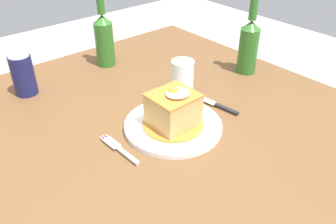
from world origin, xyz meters
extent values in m
cube|color=brown|center=(0.00, 0.00, 0.72)|extent=(1.16, 1.08, 0.04)
cylinder|color=brown|center=(0.50, 0.46, 0.35)|extent=(0.07, 0.07, 0.70)
cylinder|color=white|center=(0.05, -0.07, 0.75)|extent=(0.26, 0.26, 0.01)
torus|color=white|center=(0.05, -0.07, 0.75)|extent=(0.26, 0.26, 0.01)
cylinder|color=orange|center=(0.05, -0.07, 0.75)|extent=(0.16, 0.16, 0.01)
cube|color=tan|center=(0.05, -0.07, 0.80)|extent=(0.11, 0.10, 0.08)
cube|color=orange|center=(0.05, -0.07, 0.84)|extent=(0.11, 0.11, 0.00)
ellipsoid|color=white|center=(0.06, -0.08, 0.85)|extent=(0.06, 0.06, 0.01)
sphere|color=yellow|center=(0.05, -0.07, 0.85)|extent=(0.03, 0.03, 0.03)
cylinder|color=silver|center=(-0.11, -0.09, 0.75)|extent=(0.01, 0.08, 0.01)
cube|color=silver|center=(-0.11, -0.03, 0.75)|extent=(0.02, 0.05, 0.00)
cylinder|color=silver|center=(-0.10, 0.00, 0.75)|extent=(0.00, 0.03, 0.00)
cylinder|color=silver|center=(-0.11, 0.00, 0.75)|extent=(0.00, 0.03, 0.00)
cylinder|color=silver|center=(-0.12, 0.00, 0.75)|extent=(0.00, 0.03, 0.00)
cylinder|color=#262628|center=(0.22, -0.10, 0.75)|extent=(0.02, 0.08, 0.01)
cube|color=silver|center=(0.21, -0.02, 0.75)|extent=(0.03, 0.09, 0.00)
cylinder|color=#191E51|center=(-0.16, 0.36, 0.80)|extent=(0.07, 0.07, 0.12)
cylinder|color=silver|center=(-0.16, 0.36, 0.86)|extent=(0.06, 0.06, 0.00)
cylinder|color=#2D6B23|center=(0.13, 0.38, 0.82)|extent=(0.06, 0.06, 0.15)
cone|color=#2D6B23|center=(0.13, 0.38, 0.90)|extent=(0.06, 0.06, 0.03)
cylinder|color=#2D6B23|center=(0.13, 0.38, 0.96)|extent=(0.03, 0.03, 0.08)
cylinder|color=#2D6B23|center=(0.46, 0.02, 0.82)|extent=(0.06, 0.06, 0.15)
cone|color=#2D6B23|center=(0.46, 0.02, 0.90)|extent=(0.06, 0.06, 0.03)
cylinder|color=#2D6B23|center=(0.46, 0.02, 0.96)|extent=(0.03, 0.03, 0.08)
cylinder|color=#3F2314|center=(0.20, 0.05, 0.77)|extent=(0.06, 0.06, 0.06)
cylinder|color=silver|center=(0.20, 0.05, 0.79)|extent=(0.07, 0.07, 0.10)
camera|label=1|loc=(-0.44, -0.63, 1.27)|focal=37.45mm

